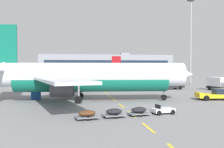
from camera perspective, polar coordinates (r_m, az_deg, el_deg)
name	(u,v)px	position (r m, az deg, el deg)	size (l,w,h in m)	color
ground	(191,89)	(67.00, 17.09, -3.30)	(400.00, 400.00, 0.00)	slate
apron_paint_markings	(104,91)	(59.33, -1.82, -3.83)	(8.00, 97.51, 0.01)	yellow
airliner_foreground	(88,77)	(41.81, -5.27, -0.60)	(34.81, 34.55, 12.20)	silver
pushback_tug	(216,94)	(46.82, 22.04, -4.22)	(6.32, 3.81, 2.08)	yellow
airliner_mid_left	(89,73)	(103.64, -5.12, 0.18)	(28.27, 27.53, 10.03)	white
catering_truck	(220,84)	(65.17, 22.72, -2.02)	(3.59, 7.31, 3.14)	black
fuel_service_truck	(169,83)	(65.82, 12.49, -1.92)	(7.26, 3.40, 3.14)	black
baggage_train	(127,112)	(28.72, 3.32, -8.34)	(11.63, 4.04, 1.14)	silver
uld_cargo_container	(36,95)	(45.97, -16.51, -4.40)	(1.86, 1.83, 1.60)	#194C9E
apron_light_mast_far	(191,32)	(84.55, 17.05, 8.82)	(1.80, 1.80, 26.65)	slate
terminal_satellite	(106,65)	(184.69, -1.34, 1.94)	(91.39, 22.93, 16.03)	gray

